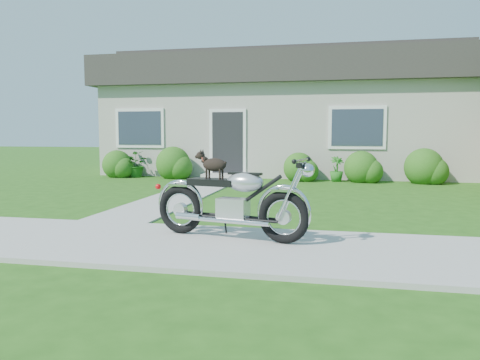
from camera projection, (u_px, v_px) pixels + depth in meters
name	position (u px, v px, depth m)	size (l,w,h in m)	color
ground	(177.00, 245.00, 5.98)	(80.00, 80.00, 0.00)	#235114
sidewalk	(177.00, 243.00, 5.98)	(24.00, 2.20, 0.04)	#9E9B93
walkway	(189.00, 193.00, 11.15)	(1.20, 8.00, 0.03)	#9E9B93
house	(286.00, 114.00, 17.44)	(12.60, 7.03, 4.50)	#B8B1A6
shrub_row	(274.00, 166.00, 14.19)	(10.49, 1.09, 1.09)	#295A18
potted_plant_left	(135.00, 164.00, 15.20)	(0.75, 0.65, 0.84)	#1C5215
potted_plant_right	(337.00, 169.00, 13.86)	(0.42, 0.42, 0.74)	#256D1E
motorcycle_with_dog	(233.00, 201.00, 6.11)	(2.20, 0.77, 1.14)	black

